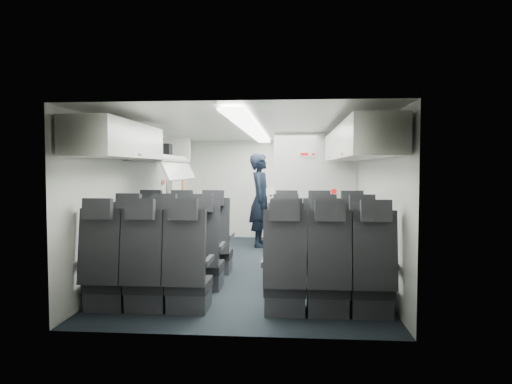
# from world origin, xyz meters

# --- Properties ---
(cabin_shell) EXTENTS (3.41, 6.01, 2.16)m
(cabin_shell) POSITION_xyz_m (0.00, 0.00, 1.12)
(cabin_shell) COLOR black
(cabin_shell) RESTS_ON ground
(seat_row_front) EXTENTS (3.33, 0.56, 1.24)m
(seat_row_front) POSITION_xyz_m (-0.00, -0.53, 0.40)
(seat_row_front) COLOR black
(seat_row_front) RESTS_ON cabin_shell
(seat_row_mid) EXTENTS (3.33, 0.56, 1.24)m
(seat_row_mid) POSITION_xyz_m (-0.00, -1.43, 0.40)
(seat_row_mid) COLOR black
(seat_row_mid) RESTS_ON cabin_shell
(seat_row_rear) EXTENTS (3.33, 0.56, 1.24)m
(seat_row_rear) POSITION_xyz_m (-0.00, -2.33, 0.40)
(seat_row_rear) COLOR black
(seat_row_rear) RESTS_ON cabin_shell
(overhead_bin_left_rear) EXTENTS (0.53, 1.80, 0.40)m
(overhead_bin_left_rear) POSITION_xyz_m (-1.40, -2.00, 1.86)
(overhead_bin_left_rear) COLOR silver
(overhead_bin_left_rear) RESTS_ON cabin_shell
(overhead_bin_left_front_open) EXTENTS (0.64, 1.70, 0.72)m
(overhead_bin_left_front_open) POSITION_xyz_m (-1.44, -0.25, 1.74)
(overhead_bin_left_front_open) COLOR #9E9E93
(overhead_bin_left_front_open) RESTS_ON cabin_shell
(overhead_bin_right_rear) EXTENTS (0.53, 1.80, 0.40)m
(overhead_bin_right_rear) POSITION_xyz_m (1.40, -2.00, 1.86)
(overhead_bin_right_rear) COLOR silver
(overhead_bin_right_rear) RESTS_ON cabin_shell
(overhead_bin_right_front) EXTENTS (0.53, 1.70, 0.40)m
(overhead_bin_right_front) POSITION_xyz_m (1.40, -0.25, 1.86)
(overhead_bin_right_front) COLOR silver
(overhead_bin_right_front) RESTS_ON cabin_shell
(bulkhead_partition) EXTENTS (1.40, 0.15, 2.13)m
(bulkhead_partition) POSITION_xyz_m (0.98, 0.80, 1.08)
(bulkhead_partition) COLOR white
(bulkhead_partition) RESTS_ON cabin_shell
(galley_unit) EXTENTS (0.85, 0.52, 1.90)m
(galley_unit) POSITION_xyz_m (0.95, 2.72, 0.95)
(galley_unit) COLOR #939399
(galley_unit) RESTS_ON cabin_shell
(boarding_door) EXTENTS (0.12, 1.27, 1.86)m
(boarding_door) POSITION_xyz_m (-1.64, 1.55, 0.95)
(boarding_door) COLOR silver
(boarding_door) RESTS_ON cabin_shell
(flight_attendant) EXTENTS (0.48, 0.69, 1.83)m
(flight_attendant) POSITION_xyz_m (-0.02, 1.85, 0.92)
(flight_attendant) COLOR black
(flight_attendant) RESTS_ON ground
(carry_on_bag) EXTENTS (0.37, 0.27, 0.21)m
(carry_on_bag) POSITION_xyz_m (-1.41, -0.31, 1.80)
(carry_on_bag) COLOR black
(carry_on_bag) RESTS_ON overhead_bin_left_front_open
(papers) EXTENTS (0.21, 0.07, 0.15)m
(papers) POSITION_xyz_m (0.17, 1.80, 1.10)
(papers) COLOR white
(papers) RESTS_ON flight_attendant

